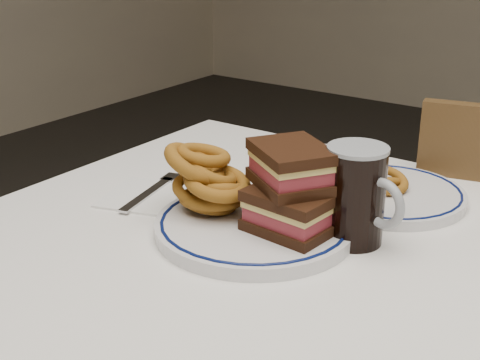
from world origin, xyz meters
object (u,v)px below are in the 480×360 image
Objects in this scene: main_plate at (254,225)px; beer_mug at (357,195)px; far_plate at (389,194)px; reuben_sandwich at (291,189)px.

beer_mug is at bearing 24.04° from main_plate.
main_plate reaches higher than far_plate.
beer_mug is at bearing -82.33° from far_plate.
reuben_sandwich is 0.60× the size of far_plate.
far_plate is at bearing 76.33° from reuben_sandwich.
beer_mug is 0.19m from far_plate.
main_plate is at bearing -115.20° from far_plate.
main_plate is 1.98× the size of reuben_sandwich.
main_plate is 1.18× the size of far_plate.
reuben_sandwich is 1.04× the size of beer_mug.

